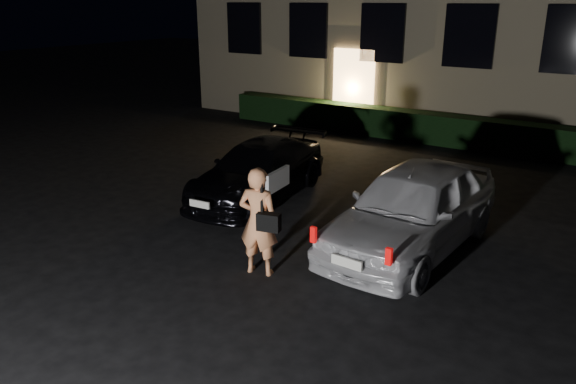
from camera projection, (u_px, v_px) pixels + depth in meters
The scene contains 5 objects.
ground at pixel (215, 303), 7.76m from camera, with size 80.00×80.00×0.00m, color black.
hedge at pixel (455, 131), 15.92m from camera, with size 15.00×0.70×0.85m, color black.
sedan at pixel (258, 171), 11.72m from camera, with size 2.00×4.13×1.15m.
hatch at pixel (413, 208), 9.23m from camera, with size 1.97×4.32×1.44m.
man at pixel (259, 221), 8.34m from camera, with size 0.76×0.54×1.68m.
Camera 1 is at (4.59, -5.16, 3.98)m, focal length 35.00 mm.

